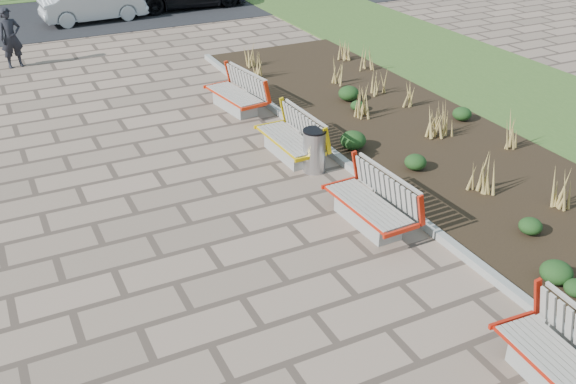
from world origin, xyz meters
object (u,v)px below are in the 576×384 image
bench_d (234,92)px  car_silver (93,4)px  bench_a (566,363)px  pedestrian (11,38)px  bench_c (289,137)px  litter_bin (314,151)px  bench_b (368,202)px

bench_d → car_silver: 11.55m
bench_a → pedestrian: bearing=108.7°
bench_c → bench_d: 3.28m
bench_a → car_silver: size_ratio=0.52×
bench_c → car_silver: bearing=94.0°
bench_c → litter_bin: bearing=-79.8°
bench_a → pedestrian: 18.64m
bench_b → bench_d: same height
bench_a → bench_b: bearing=93.4°
pedestrian → car_silver: size_ratio=0.46×
bench_b → bench_c: (0.00, 3.34, 0.00)m
bench_a → car_silver: car_silver is taller
bench_a → litter_bin: bearing=92.0°
bench_d → car_silver: size_ratio=0.52×
bench_d → bench_b: bearing=-97.8°
bench_c → pedestrian: 11.08m
bench_c → litter_bin: 0.91m
bench_d → litter_bin: 4.18m
bench_b → car_silver: bearing=92.0°
bench_a → litter_bin: 7.17m
bench_c → car_silver: (-1.38, 14.75, 0.19)m
litter_bin → bench_c: bearing=101.6°
pedestrian → bench_c: bearing=-74.9°
bench_d → bench_c: bearing=-97.8°
bench_c → pedestrian: size_ratio=1.11×
bench_d → litter_bin: (0.18, -4.17, -0.02)m
bench_b → car_silver: car_silver is taller
bench_b → litter_bin: 2.46m
bench_b → bench_d: size_ratio=1.00×
bench_d → pedestrian: (-4.90, 6.64, 0.45)m
car_silver → bench_c: bearing=-177.7°
bench_b → bench_a: bearing=-92.4°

